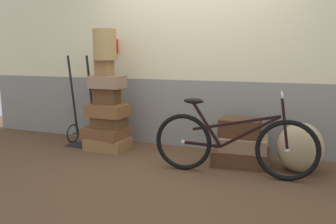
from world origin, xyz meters
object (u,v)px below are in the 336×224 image
object	(u,v)px
suitcase_0	(108,144)
bicycle	(232,144)
suitcase_9	(240,127)
burlap_sack	(300,148)
suitcase_6	(104,68)
wicker_basket	(105,45)
suitcase_3	(108,110)
suitcase_8	(244,143)
luggage_trolley	(82,124)
suitcase_1	(106,132)
suitcase_5	(107,82)
suitcase_2	(109,122)
suitcase_4	(107,96)
suitcase_7	(241,157)

from	to	relation	value
suitcase_0	bicycle	world-z (taller)	bicycle
suitcase_9	burlap_sack	world-z (taller)	burlap_sack
suitcase_0	suitcase_6	bearing A→B (deg)	148.88
suitcase_0	wicker_basket	distance (m)	1.31
suitcase_3	suitcase_8	world-z (taller)	suitcase_3
suitcase_0	luggage_trolley	world-z (taller)	luggage_trolley
suitcase_1	luggage_trolley	bearing A→B (deg)	173.71
suitcase_5	suitcase_6	bearing A→B (deg)	-174.37
suitcase_2	bicycle	bearing A→B (deg)	-16.53
suitcase_4	suitcase_7	size ratio (longest dim) A/B	0.48
suitcase_9	luggage_trolley	distance (m)	2.23
suitcase_5	burlap_sack	distance (m)	2.48
suitcase_4	suitcase_5	size ratio (longest dim) A/B	0.73
suitcase_2	luggage_trolley	size ratio (longest dim) A/B	0.33
suitcase_9	suitcase_7	bearing A→B (deg)	-46.25
suitcase_0	suitcase_4	bearing A→B (deg)	116.36
suitcase_5	luggage_trolley	distance (m)	0.78
suitcase_3	wicker_basket	xyz separation A→B (m)	(-0.03, 0.02, 0.86)
suitcase_3	luggage_trolley	xyz separation A→B (m)	(-0.49, 0.10, -0.23)
luggage_trolley	suitcase_6	bearing A→B (deg)	-11.14
suitcase_0	suitcase_3	xyz separation A→B (m)	(0.01, 0.01, 0.46)
suitcase_9	suitcase_8	bearing A→B (deg)	-23.07
suitcase_1	suitcase_5	size ratio (longest dim) A/B	1.30
suitcase_6	suitcase_3	bearing A→B (deg)	-13.45
suitcase_7	suitcase_8	size ratio (longest dim) A/B	1.22
bicycle	suitcase_6	bearing A→B (deg)	167.73
suitcase_2	suitcase_6	distance (m)	0.72
wicker_basket	burlap_sack	world-z (taller)	wicker_basket
suitcase_5	suitcase_9	xyz separation A→B (m)	(1.74, 0.03, -0.48)
suitcase_0	burlap_sack	world-z (taller)	burlap_sack
suitcase_7	suitcase_9	xyz separation A→B (m)	(-0.02, 0.03, 0.34)
suitcase_8	suitcase_7	bearing A→B (deg)	-173.24
suitcase_2	luggage_trolley	bearing A→B (deg)	165.73
suitcase_1	bicycle	bearing A→B (deg)	-6.60
suitcase_0	burlap_sack	distance (m)	2.41
suitcase_3	suitcase_9	xyz separation A→B (m)	(1.73, 0.05, -0.10)
suitcase_2	suitcase_4	world-z (taller)	suitcase_4
suitcase_1	burlap_sack	xyz separation A→B (m)	(2.44, -0.02, 0.04)
suitcase_2	suitcase_5	xyz separation A→B (m)	(-0.01, 0.01, 0.53)
suitcase_5	burlap_sack	bearing A→B (deg)	-2.53
suitcase_2	suitcase_7	world-z (taller)	suitcase_2
suitcase_1	suitcase_2	bearing A→B (deg)	7.63
suitcase_5	bicycle	size ratio (longest dim) A/B	0.25
suitcase_8	suitcase_1	bearing A→B (deg)	177.20
suitcase_3	suitcase_4	size ratio (longest dim) A/B	1.64
suitcase_0	suitcase_8	xyz separation A→B (m)	(1.79, 0.03, 0.17)
suitcase_7	wicker_basket	size ratio (longest dim) A/B	1.62
suitcase_8	suitcase_9	distance (m)	0.19
suitcase_3	suitcase_6	size ratio (longest dim) A/B	2.37
suitcase_7	suitcase_4	bearing A→B (deg)	173.93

